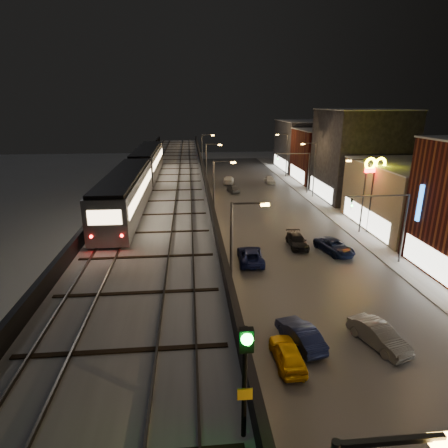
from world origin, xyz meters
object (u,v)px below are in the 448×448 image
subway_train (139,173)px  car_onc_white (297,241)px  car_taxi (287,354)px  car_mid_dark (229,180)px  rail_signal (245,363)px  car_far_white (233,189)px  car_onc_red (270,180)px  car_mid_silver (251,256)px  car_near_white (300,335)px  car_onc_dark (334,247)px  car_onc_silver (379,336)px

subway_train → car_onc_white: 18.32m
subway_train → car_taxi: bearing=-61.7°
car_mid_dark → car_onc_white: (3.97, -34.03, -0.06)m
rail_signal → car_onc_white: 32.58m
car_taxi → car_far_white: (1.97, 45.35, -0.03)m
rail_signal → car_onc_white: rail_signal is taller
car_mid_dark → car_onc_red: size_ratio=1.19×
car_mid_silver → car_onc_white: (5.75, 3.71, -0.05)m
rail_signal → car_onc_red: rail_signal is taller
car_near_white → car_onc_dark: bearing=-132.5°
car_mid_dark → car_onc_red: (8.00, -0.56, -0.01)m
car_near_white → car_mid_silver: car_near_white is taller
car_mid_silver → car_far_white: 30.28m
subway_train → car_taxi: subway_train is taller
car_onc_red → car_onc_white: bearing=-95.7°
car_taxi → car_onc_silver: bearing=-170.8°
car_near_white → car_taxi: bearing=39.8°
car_far_white → car_onc_silver: size_ratio=0.86×
rail_signal → car_onc_silver: size_ratio=0.77×
car_mid_dark → car_onc_white: size_ratio=1.09×
car_near_white → car_onc_silver: car_onc_silver is taller
car_near_white → car_mid_silver: (-1.12, 13.33, -0.01)m
car_onc_silver → car_onc_dark: car_onc_silver is taller
rail_signal → car_taxi: size_ratio=0.85×
car_far_white → car_onc_white: (3.96, -26.52, 0.01)m
car_mid_silver → car_onc_white: size_ratio=1.13×
car_mid_silver → car_far_white: car_mid_silver is taller
rail_signal → car_taxi: rail_signal is taller
car_near_white → car_onc_dark: size_ratio=0.88×
car_mid_dark → car_far_white: (0.01, -7.50, -0.07)m
car_near_white → car_onc_red: (8.66, 50.51, -0.01)m
car_far_white → subway_train: bearing=52.0°
car_far_white → car_onc_dark: (7.38, -28.57, 0.05)m
car_onc_silver → car_taxi: bearing=171.8°
car_onc_white → car_onc_red: size_ratio=1.09×
car_taxi → car_onc_white: 19.74m
rail_signal → car_near_white: size_ratio=0.78×
car_near_white → car_onc_silver: (5.04, -0.61, 0.01)m
car_onc_silver → car_onc_red: car_onc_silver is taller
car_onc_red → car_onc_dark: bearing=-89.8°
car_onc_dark → rail_signal: bearing=-132.3°
rail_signal → car_near_white: bearing=66.2°
car_mid_dark → car_onc_dark: (7.39, -36.07, -0.03)m
car_taxi → car_mid_dark: (1.96, 52.85, 0.04)m
subway_train → rail_signal: (6.40, -30.86, 0.80)m
car_far_white → car_mid_dark: bearing=-101.4°
car_mid_dark → car_mid_silver: bearing=95.1°
car_taxi → car_onc_red: car_onc_red is taller
car_mid_dark → subway_train: bearing=76.7°
car_taxi → car_near_white: bearing=-127.3°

